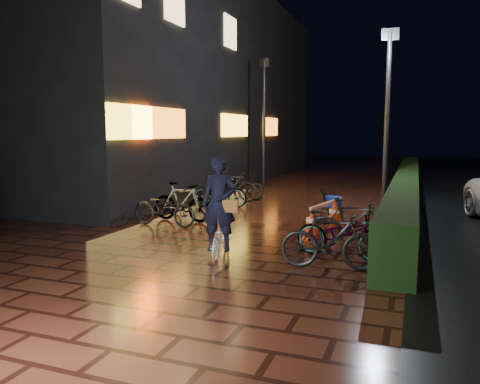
% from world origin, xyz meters
% --- Properties ---
extents(ground, '(80.00, 80.00, 0.00)m').
position_xyz_m(ground, '(0.00, 0.00, 0.00)').
color(ground, '#381911').
rests_on(ground, ground).
extents(hedge, '(0.70, 20.00, 1.00)m').
position_xyz_m(hedge, '(3.30, 8.00, 0.50)').
color(hedge, black).
rests_on(hedge, ground).
extents(storefront_block, '(12.09, 22.00, 9.00)m').
position_xyz_m(storefront_block, '(-9.50, 11.50, 4.50)').
color(storefront_block, black).
rests_on(storefront_block, ground).
extents(lamp_post_hedge, '(0.53, 0.16, 5.49)m').
position_xyz_m(lamp_post_hedge, '(2.64, 6.45, 3.02)').
color(lamp_post_hedge, black).
rests_on(lamp_post_hedge, ground).
extents(lamp_post_sf, '(0.51, 0.24, 5.35)m').
position_xyz_m(lamp_post_sf, '(-2.52, 9.95, 2.94)').
color(lamp_post_sf, black).
rests_on(lamp_post_sf, ground).
extents(cyclist, '(0.74, 1.39, 1.91)m').
position_xyz_m(cyclist, '(0.15, -1.03, 0.71)').
color(cyclist, white).
rests_on(cyclist, ground).
extents(traffic_barrier, '(0.74, 1.79, 0.73)m').
position_xyz_m(traffic_barrier, '(1.63, 1.62, 0.36)').
color(traffic_barrier, red).
rests_on(traffic_barrier, ground).
extents(cart_assembly, '(0.62, 0.52, 0.95)m').
position_xyz_m(cart_assembly, '(1.54, 3.23, 0.49)').
color(cart_assembly, black).
rests_on(cart_assembly, ground).
extents(parked_bikes_storefront, '(2.03, 5.79, 1.03)m').
position_xyz_m(parked_bikes_storefront, '(-2.24, 3.66, 0.48)').
color(parked_bikes_storefront, black).
rests_on(parked_bikes_storefront, ground).
extents(parked_bikes_hedge, '(1.91, 2.26, 1.03)m').
position_xyz_m(parked_bikes_hedge, '(2.33, -0.38, 0.49)').
color(parked_bikes_hedge, black).
rests_on(parked_bikes_hedge, ground).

